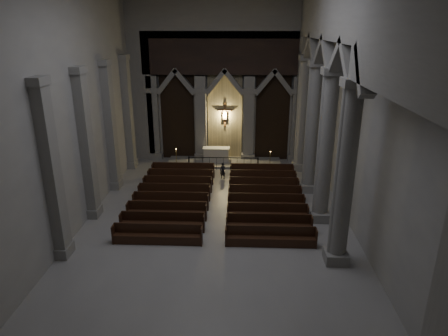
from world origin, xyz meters
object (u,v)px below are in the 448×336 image
altar_rail (223,161)px  candle_stand_right (270,163)px  altar (216,154)px  worshipper (223,171)px  pews (219,200)px  candle_stand_left (177,162)px

altar_rail → candle_stand_right: 3.46m
altar → worshipper: 3.44m
candle_stand_right → pews: 7.34m
altar → altar_rail: (0.61, -1.65, -0.01)m
altar → candle_stand_left: candle_stand_left is taller
candle_stand_left → altar_rail: bearing=-6.8°
altar → candle_stand_right: (4.00, -1.02, -0.32)m
worshipper → altar_rail: bearing=115.6°
altar → worshipper: altar is taller
altar_rail → pews: size_ratio=0.52×
pews → altar_rail: bearing=90.0°
altar_rail → candle_stand_left: size_ratio=3.48×
altar_rail → candle_stand_right: candle_stand_right is taller
candle_stand_right → worshipper: size_ratio=1.12×
pews → altar: bearing=94.7°
pews → worshipper: bearing=89.5°
candle_stand_right → worshipper: candle_stand_right is taller
candle_stand_left → worshipper: bearing=-31.4°
altar → altar_rail: bearing=-69.6°
altar → candle_stand_left: size_ratio=1.39×
altar_rail → candle_stand_left: bearing=173.2°
candle_stand_left → worshipper: candle_stand_left is taller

